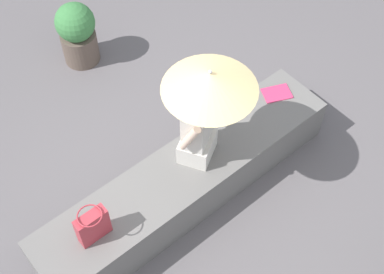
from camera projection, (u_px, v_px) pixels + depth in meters
ground_plane at (187, 195)px, 5.22m from camera, size 14.00×14.00×0.00m
stone_bench at (187, 181)px, 5.02m from camera, size 3.09×0.64×0.49m
person_seated at (197, 127)px, 4.61m from camera, size 0.51×0.41×0.90m
parasol at (210, 81)px, 4.12m from camera, size 0.78×0.78×1.11m
handbag_black at (93, 226)px, 4.29m from camera, size 0.28×0.20×0.34m
magazine at (277, 93)px, 5.36m from camera, size 0.34×0.30×0.01m
planter_far at (77, 33)px, 6.02m from camera, size 0.45×0.45×0.78m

